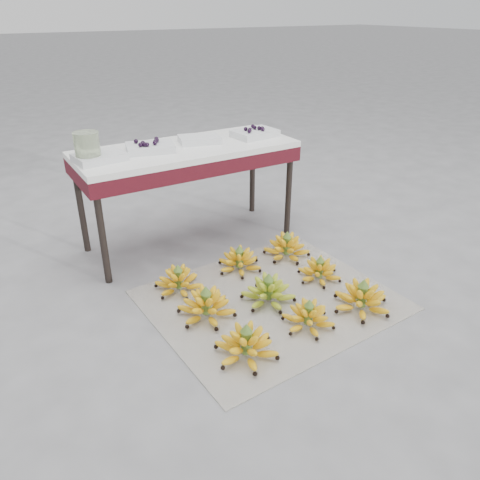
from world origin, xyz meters
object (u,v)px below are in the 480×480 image
bunch_back_left (179,281)px  glass_jar (87,148)px  bunch_back_right (287,248)px  bunch_back_center (240,261)px  tray_far_left (99,157)px  tray_right (199,139)px  tray_left (150,147)px  bunch_front_right (362,299)px  bunch_front_left (246,345)px  bunch_mid_center (268,292)px  newspaper_mat (270,300)px  bunch_mid_right (319,271)px  tray_far_right (255,133)px  bunch_mid_left (206,306)px  vendor_table (187,158)px  bunch_front_center (308,317)px

bunch_back_left → glass_jar: glass_jar is taller
bunch_back_right → glass_jar: size_ratio=1.88×
bunch_back_center → tray_far_left: (-0.62, 0.48, 0.62)m
tray_right → tray_left: bearing=-175.3°
bunch_back_center → glass_jar: (-0.68, 0.48, 0.68)m
bunch_front_right → bunch_back_left: bunch_front_right is taller
bunch_back_right → tray_far_left: size_ratio=1.12×
bunch_front_left → tray_left: 1.35m
bunch_mid_center → bunch_back_left: bunch_mid_center is taller
newspaper_mat → bunch_front_right: size_ratio=3.19×
bunch_back_right → tray_left: 1.04m
bunch_front_right → tray_far_left: tray_far_left is taller
bunch_front_left → bunch_mid_right: (0.72, 0.35, -0.01)m
tray_far_right → bunch_mid_left: bearing=-134.9°
vendor_table → tray_far_right: tray_far_right is taller
bunch_back_center → tray_far_right: size_ratio=1.14×
newspaper_mat → bunch_mid_right: (0.36, 0.03, 0.06)m
bunch_mid_center → tray_right: 1.11m
bunch_mid_left → bunch_back_left: bearing=86.9°
glass_jar → newspaper_mat: bearing=-51.9°
bunch_mid_center → vendor_table: (-0.03, 0.88, 0.52)m
bunch_mid_left → bunch_mid_center: size_ratio=0.98×
tray_right → bunch_front_right: bearing=-76.4°
bunch_front_center → bunch_back_left: 0.76m
bunch_mid_center → tray_far_right: bearing=51.9°
newspaper_mat → bunch_mid_right: 0.37m
bunch_mid_left → bunch_mid_right: size_ratio=0.99×
bunch_front_left → bunch_mid_right: 0.80m
newspaper_mat → bunch_back_right: size_ratio=3.87×
newspaper_mat → bunch_back_center: (0.02, 0.37, 0.06)m
bunch_mid_right → bunch_back_center: size_ratio=0.99×
bunch_back_center → bunch_front_right: bearing=-46.8°
tray_far_left → bunch_front_center: bearing=-61.3°
tray_far_right → newspaper_mat: bearing=-117.2°
bunch_front_center → bunch_back_left: size_ratio=0.89×
bunch_front_left → tray_far_left: 1.34m
newspaper_mat → glass_jar: 1.30m
bunch_mid_left → bunch_back_right: (0.73, 0.31, -0.00)m
tray_far_left → tray_left: bearing=6.5°
bunch_front_center → bunch_front_right: (0.33, -0.03, 0.01)m
vendor_table → glass_jar: bearing=-176.8°
bunch_mid_center → glass_jar: (-0.64, 0.85, 0.68)m
bunch_back_left → glass_jar: (-0.27, 0.50, 0.68)m
bunch_back_center → tray_far_right: 0.89m
bunch_front_right → bunch_back_right: (0.01, 0.67, -0.00)m
bunch_front_left → bunch_mid_left: bearing=82.1°
bunch_mid_center → bunch_back_left: bearing=125.8°
bunch_mid_left → bunch_mid_right: bunch_mid_left is taller
vendor_table → tray_far_left: bearing=-177.3°
bunch_front_right → bunch_back_center: (-0.33, 0.68, -0.01)m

